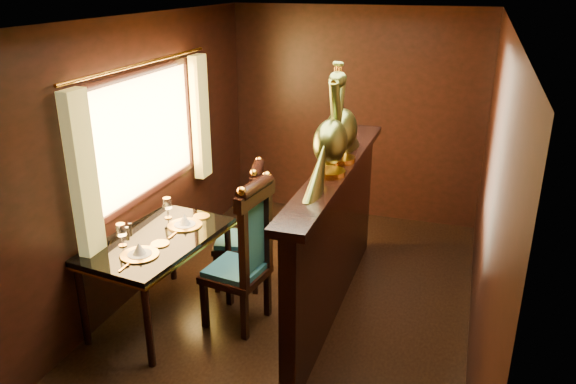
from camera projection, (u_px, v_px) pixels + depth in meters
name	position (u px, v px, depth m)	size (l,w,h in m)	color
ground	(288.00, 320.00, 4.89)	(5.00, 5.00, 0.00)	black
room_shell	(278.00, 144.00, 4.36)	(3.04, 5.04, 2.52)	black
partition	(335.00, 237.00, 4.80)	(0.26, 2.70, 1.36)	black
dining_table	(158.00, 245.00, 4.69)	(0.94, 1.38, 0.97)	black
chair_left	(248.00, 251.00, 4.58)	(0.54, 0.57, 1.34)	black
chair_right	(250.00, 223.00, 5.24)	(0.54, 0.56, 1.24)	black
peacock_left	(331.00, 122.00, 4.18)	(0.26, 0.71, 0.84)	#184833
peacock_right	(342.00, 111.00, 4.49)	(0.27, 0.71, 0.85)	#184833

